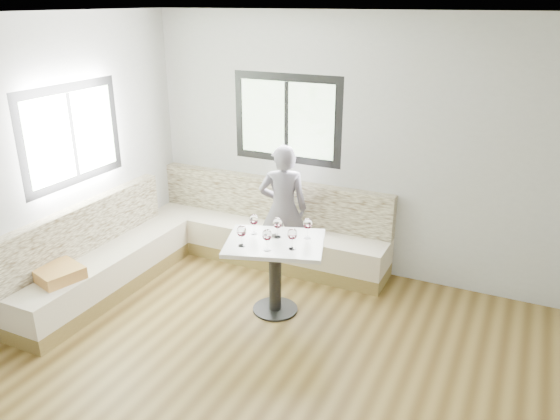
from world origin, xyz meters
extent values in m
cube|color=brown|center=(0.00, 0.00, 0.00)|extent=(5.00, 5.00, 0.01)
cube|color=white|center=(0.00, 0.00, 2.80)|extent=(5.00, 5.00, 0.01)
cube|color=#B7B7B2|center=(0.00, 2.50, 1.40)|extent=(5.00, 0.01, 2.80)
cube|color=black|center=(-0.90, 2.49, 1.65)|extent=(1.30, 0.02, 1.00)
cube|color=black|center=(-2.49, 0.90, 1.65)|extent=(0.02, 1.30, 1.00)
cube|color=olive|center=(-1.05, 2.23, 0.08)|extent=(2.90, 0.55, 0.16)
cube|color=beige|center=(-1.05, 2.23, 0.30)|extent=(2.90, 0.55, 0.29)
cube|color=beige|center=(-1.05, 2.43, 0.70)|extent=(2.90, 0.14, 0.50)
cube|color=olive|center=(-2.23, 0.82, 0.08)|extent=(0.55, 2.25, 0.16)
cube|color=beige|center=(-2.23, 0.82, 0.30)|extent=(0.55, 2.25, 0.29)
cube|color=beige|center=(-2.43, 0.82, 0.70)|extent=(0.14, 2.25, 0.50)
cube|color=gold|center=(-2.20, 0.23, 0.51)|extent=(0.48, 0.48, 0.12)
cylinder|color=black|center=(-0.46, 1.27, 0.01)|extent=(0.45, 0.45, 0.02)
cylinder|color=black|center=(-0.46, 1.27, 0.36)|extent=(0.12, 0.12, 0.71)
cube|color=silver|center=(-0.46, 1.27, 0.73)|extent=(1.09, 0.96, 0.04)
imported|color=#5E5963|center=(-0.77, 2.11, 0.73)|extent=(0.63, 0.54, 1.46)
cylinder|color=white|center=(-0.54, 1.37, 0.77)|extent=(0.09, 0.09, 0.04)
sphere|color=black|center=(-0.53, 1.38, 0.78)|extent=(0.02, 0.02, 0.02)
sphere|color=black|center=(-0.56, 1.38, 0.78)|extent=(0.02, 0.02, 0.02)
sphere|color=black|center=(-0.54, 1.36, 0.78)|extent=(0.02, 0.02, 0.02)
cylinder|color=white|center=(-0.69, 1.04, 0.75)|extent=(0.07, 0.07, 0.01)
cylinder|color=white|center=(-0.69, 1.04, 0.80)|extent=(0.01, 0.01, 0.09)
ellipsoid|color=white|center=(-0.69, 1.04, 0.90)|extent=(0.09, 0.09, 0.11)
cylinder|color=#45020F|center=(-0.69, 1.04, 0.87)|extent=(0.06, 0.06, 0.02)
cylinder|color=white|center=(-0.44, 1.06, 0.75)|extent=(0.07, 0.07, 0.01)
cylinder|color=white|center=(-0.44, 1.06, 0.80)|extent=(0.01, 0.01, 0.09)
ellipsoid|color=white|center=(-0.44, 1.06, 0.90)|extent=(0.09, 0.09, 0.11)
cylinder|color=#45020F|center=(-0.44, 1.06, 0.87)|extent=(0.06, 0.06, 0.02)
cylinder|color=white|center=(-0.24, 1.18, 0.75)|extent=(0.07, 0.07, 0.01)
cylinder|color=white|center=(-0.24, 1.18, 0.80)|extent=(0.01, 0.01, 0.09)
ellipsoid|color=white|center=(-0.24, 1.18, 0.90)|extent=(0.09, 0.09, 0.11)
cylinder|color=#45020F|center=(-0.24, 1.18, 0.87)|extent=(0.06, 0.06, 0.02)
cylinder|color=white|center=(-0.47, 1.36, 0.75)|extent=(0.07, 0.07, 0.01)
cylinder|color=white|center=(-0.47, 1.36, 0.80)|extent=(0.01, 0.01, 0.09)
ellipsoid|color=white|center=(-0.47, 1.36, 0.90)|extent=(0.09, 0.09, 0.11)
cylinder|color=#45020F|center=(-0.47, 1.36, 0.87)|extent=(0.06, 0.06, 0.02)
cylinder|color=white|center=(-0.21, 1.47, 0.75)|extent=(0.07, 0.07, 0.01)
cylinder|color=white|center=(-0.21, 1.47, 0.80)|extent=(0.01, 0.01, 0.09)
ellipsoid|color=white|center=(-0.21, 1.47, 0.90)|extent=(0.09, 0.09, 0.11)
cylinder|color=#45020F|center=(-0.21, 1.47, 0.87)|extent=(0.06, 0.06, 0.02)
cylinder|color=white|center=(-0.72, 1.34, 0.75)|extent=(0.07, 0.07, 0.01)
cylinder|color=white|center=(-0.72, 1.34, 0.80)|extent=(0.01, 0.01, 0.09)
ellipsoid|color=white|center=(-0.72, 1.34, 0.90)|extent=(0.09, 0.09, 0.11)
cylinder|color=#45020F|center=(-0.72, 1.34, 0.87)|extent=(0.06, 0.06, 0.02)
camera|label=1|loc=(1.61, -2.97, 2.90)|focal=35.00mm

